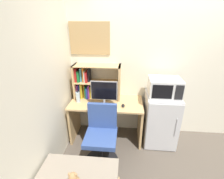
% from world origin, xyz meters
% --- Properties ---
extents(wall_back, '(6.40, 0.04, 2.60)m').
position_xyz_m(wall_back, '(0.40, 0.02, 1.30)').
color(wall_back, silver).
rests_on(wall_back, ground_plane).
extents(wall_left, '(0.04, 4.40, 2.60)m').
position_xyz_m(wall_left, '(-1.62, -1.60, 1.30)').
color(wall_left, silver).
rests_on(wall_left, ground_plane).
extents(desk, '(1.24, 0.63, 0.75)m').
position_xyz_m(desk, '(-0.93, -0.31, 0.52)').
color(desk, tan).
rests_on(desk, ground_plane).
extents(hutch_bookshelf, '(0.81, 0.29, 0.60)m').
position_xyz_m(hutch_bookshelf, '(-1.24, -0.13, 1.05)').
color(hutch_bookshelf, tan).
rests_on(hutch_bookshelf, desk).
extents(monitor, '(0.43, 0.18, 0.42)m').
position_xyz_m(monitor, '(-0.95, -0.43, 0.98)').
color(monitor, '#B7B7BC').
rests_on(monitor, desk).
extents(keyboard, '(0.40, 0.13, 0.02)m').
position_xyz_m(keyboard, '(-0.98, -0.47, 0.76)').
color(keyboard, '#333338').
rests_on(keyboard, desk).
extents(computer_mouse, '(0.05, 0.10, 0.04)m').
position_xyz_m(computer_mouse, '(-0.64, -0.45, 0.77)').
color(computer_mouse, black).
rests_on(computer_mouse, desk).
extents(water_bottle, '(0.07, 0.07, 0.21)m').
position_xyz_m(water_bottle, '(-1.41, -0.36, 0.84)').
color(water_bottle, silver).
rests_on(water_bottle, desk).
extents(mini_fridge, '(0.53, 0.57, 0.91)m').
position_xyz_m(mini_fridge, '(0.01, -0.32, 0.46)').
color(mini_fridge, silver).
rests_on(mini_fridge, ground_plane).
extents(microwave, '(0.49, 0.38, 0.29)m').
position_xyz_m(microwave, '(0.01, -0.32, 1.06)').
color(microwave, silver).
rests_on(microwave, mini_fridge).
extents(desk_chair, '(0.52, 0.52, 0.93)m').
position_xyz_m(desk_chair, '(-0.94, -0.86, 0.41)').
color(desk_chair, black).
rests_on(desk_chair, ground_plane).
extents(wall_corkboard, '(0.67, 0.02, 0.52)m').
position_xyz_m(wall_corkboard, '(-1.23, -0.01, 1.76)').
color(wall_corkboard, tan).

